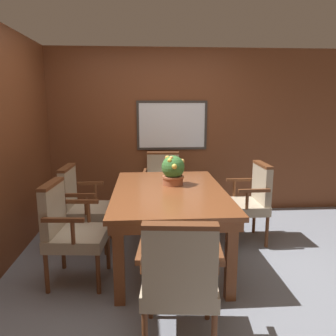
{
  "coord_description": "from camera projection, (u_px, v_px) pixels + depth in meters",
  "views": [
    {
      "loc": [
        -0.14,
        -3.09,
        1.67
      ],
      "look_at": [
        0.09,
        0.36,
        0.98
      ],
      "focal_mm": 35.0,
      "sensor_mm": 36.0,
      "label": 1
    }
  ],
  "objects": [
    {
      "name": "potted_plant",
      "position": [
        173.0,
        170.0,
        3.59
      ],
      "size": [
        0.26,
        0.28,
        0.33
      ],
      "color": "#9E5638",
      "rests_on": "dining_table"
    },
    {
      "name": "dining_table",
      "position": [
        169.0,
        198.0,
        3.44
      ],
      "size": [
        1.15,
        1.77,
        0.78
      ],
      "color": "brown",
      "rests_on": "ground_plane"
    },
    {
      "name": "chair_left_near",
      "position": [
        69.0,
        228.0,
        3.04
      ],
      "size": [
        0.56,
        0.59,
        0.96
      ],
      "rotation": [
        0.0,
        0.0,
        1.49
      ],
      "color": "brown",
      "rests_on": "ground_plane"
    },
    {
      "name": "wall_back",
      "position": [
        155.0,
        132.0,
        4.93
      ],
      "size": [
        7.2,
        0.08,
        2.45
      ],
      "color": "brown",
      "rests_on": "ground_plane"
    },
    {
      "name": "chair_right_far",
      "position": [
        249.0,
        199.0,
        3.95
      ],
      "size": [
        0.53,
        0.56,
        0.96
      ],
      "rotation": [
        0.0,
        0.0,
        -1.56
      ],
      "color": "brown",
      "rests_on": "ground_plane"
    },
    {
      "name": "chair_head_near",
      "position": [
        180.0,
        277.0,
        2.18
      ],
      "size": [
        0.59,
        0.57,
        0.96
      ],
      "rotation": [
        0.0,
        0.0,
        3.04
      ],
      "color": "brown",
      "rests_on": "ground_plane"
    },
    {
      "name": "ground_plane",
      "position": [
        161.0,
        268.0,
        3.36
      ],
      "size": [
        14.0,
        14.0,
        0.0
      ],
      "primitive_type": "plane",
      "color": "gray"
    },
    {
      "name": "chair_left_far",
      "position": [
        81.0,
        203.0,
        3.77
      ],
      "size": [
        0.54,
        0.57,
        0.96
      ],
      "rotation": [
        0.0,
        0.0,
        1.52
      ],
      "color": "brown",
      "rests_on": "ground_plane"
    },
    {
      "name": "chair_head_far",
      "position": [
        163.0,
        183.0,
        4.71
      ],
      "size": [
        0.58,
        0.55,
        0.96
      ],
      "rotation": [
        0.0,
        0.0,
        -0.07
      ],
      "color": "brown",
      "rests_on": "ground_plane"
    }
  ]
}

